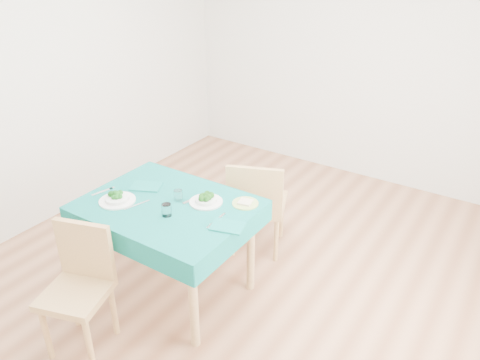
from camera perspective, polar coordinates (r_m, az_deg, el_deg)
The scene contains 16 objects.
room_shell at distance 3.17m, azimuth 0.00°, elevation 8.03°, with size 4.02×4.52×2.73m.
table at distance 3.49m, azimuth -8.42°, elevation -8.27°, with size 1.16×0.88×0.76m, color #086059.
chair_near at distance 3.13m, azimuth -19.57°, elevation -12.32°, with size 0.38×0.42×0.95m, color tan.
chair_far at distance 3.86m, azimuth 2.26°, elevation -1.12°, with size 0.45×0.49×1.12m, color tan.
bowl_near at distance 3.37m, azimuth -14.78°, elevation -1.96°, with size 0.25×0.25×0.08m, color white, non-canonical shape.
bowl_far at distance 3.25m, azimuth -4.18°, elevation -2.22°, with size 0.23×0.23×0.07m, color white, non-canonical shape.
fork_near at distance 3.54m, azimuth -16.44°, elevation -1.37°, with size 0.02×0.17×0.00m, color silver.
knife_near at distance 3.31m, azimuth -12.44°, elevation -2.97°, with size 0.02×0.20×0.00m, color silver.
fork_far at distance 3.32m, azimuth -5.64°, elevation -2.33°, with size 0.03×0.19×0.00m, color silver.
knife_far at distance 3.06m, azimuth -2.91°, elevation -4.95°, with size 0.02×0.21×0.00m, color silver.
napkin_near at distance 3.53m, azimuth -11.37°, elevation -0.77°, with size 0.22×0.15×0.01m, color #0C6A62.
napkin_far at distance 2.99m, azimuth -1.54°, elevation -5.67°, with size 0.21×0.15×0.01m, color #0C6A62.
tumbler_center at distance 3.30m, azimuth -7.54°, elevation -1.88°, with size 0.06×0.06×0.08m, color white.
tumbler_side at distance 3.13m, azimuth -8.93°, elevation -3.62°, with size 0.07×0.07×0.08m, color white.
side_plate at distance 3.24m, azimuth 0.65°, elevation -2.86°, with size 0.18×0.18×0.01m, color #AECC63.
bread_slice at distance 3.24m, azimuth 0.65°, elevation -2.69°, with size 0.09×0.09×0.01m, color beige.
Camera 1 is at (1.64, -2.50, 2.39)m, focal length 35.00 mm.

